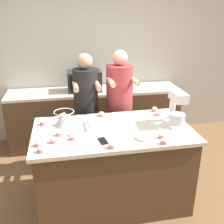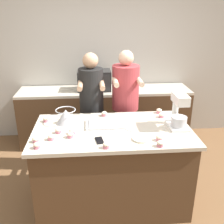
{
  "view_description": "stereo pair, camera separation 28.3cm",
  "coord_description": "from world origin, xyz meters",
  "px_view_note": "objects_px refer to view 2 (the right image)",
  "views": [
    {
      "loc": [
        -0.49,
        -2.54,
        2.18
      ],
      "look_at": [
        0.0,
        0.05,
        1.13
      ],
      "focal_mm": 42.0,
      "sensor_mm": 36.0,
      "label": 1
    },
    {
      "loc": [
        -0.21,
        -2.58,
        2.18
      ],
      "look_at": [
        0.0,
        0.05,
        1.13
      ],
      "focal_mm": 42.0,
      "sensor_mm": 36.0,
      "label": 2
    }
  ],
  "objects_px": {
    "person_right": "(125,109)",
    "cupcake_5": "(159,138)",
    "cupcake_0": "(37,145)",
    "cupcake_10": "(106,145)",
    "cupcake_1": "(58,130)",
    "cupcake_3": "(160,144)",
    "cupcake_4": "(70,135)",
    "cupcake_7": "(161,115)",
    "person_left": "(92,111)",
    "cupcake_2": "(51,137)",
    "baking_tray": "(105,124)",
    "microwave_oven": "(94,80)",
    "stand_mixer": "(179,113)",
    "mixing_bowl": "(66,116)",
    "cupcake_12": "(66,114)",
    "cupcake_13": "(72,131)",
    "cupcake_9": "(36,139)",
    "cupcake_8": "(46,119)",
    "cupcake_11": "(104,114)",
    "small_plate": "(141,139)",
    "knife": "(125,129)",
    "cupcake_6": "(159,111)",
    "cell_phone": "(99,140)"
  },
  "relations": [
    {
      "from": "person_right",
      "to": "cupcake_5",
      "type": "bearing_deg",
      "value": -78.85
    },
    {
      "from": "cupcake_0",
      "to": "cupcake_10",
      "type": "height_order",
      "value": "same"
    },
    {
      "from": "cupcake_1",
      "to": "cupcake_3",
      "type": "bearing_deg",
      "value": -20.4
    },
    {
      "from": "cupcake_4",
      "to": "cupcake_7",
      "type": "distance_m",
      "value": 1.15
    },
    {
      "from": "person_left",
      "to": "cupcake_2",
      "type": "distance_m",
      "value": 1.04
    },
    {
      "from": "cupcake_1",
      "to": "cupcake_3",
      "type": "distance_m",
      "value": 1.06
    },
    {
      "from": "person_left",
      "to": "baking_tray",
      "type": "height_order",
      "value": "person_left"
    },
    {
      "from": "microwave_oven",
      "to": "cupcake_3",
      "type": "bearing_deg",
      "value": -73.37
    },
    {
      "from": "stand_mixer",
      "to": "mixing_bowl",
      "type": "height_order",
      "value": "stand_mixer"
    },
    {
      "from": "cupcake_10",
      "to": "cupcake_12",
      "type": "relative_size",
      "value": 1.0
    },
    {
      "from": "person_right",
      "to": "cupcake_10",
      "type": "distance_m",
      "value": 1.21
    },
    {
      "from": "person_left",
      "to": "stand_mixer",
      "type": "bearing_deg",
      "value": -38.97
    },
    {
      "from": "cupcake_13",
      "to": "cupcake_0",
      "type": "bearing_deg",
      "value": -138.36
    },
    {
      "from": "cupcake_3",
      "to": "cupcake_9",
      "type": "height_order",
      "value": "same"
    },
    {
      "from": "person_left",
      "to": "cupcake_1",
      "type": "distance_m",
      "value": 0.88
    },
    {
      "from": "cupcake_7",
      "to": "cupcake_8",
      "type": "distance_m",
      "value": 1.37
    },
    {
      "from": "baking_tray",
      "to": "cupcake_1",
      "type": "bearing_deg",
      "value": -162.69
    },
    {
      "from": "microwave_oven",
      "to": "cupcake_7",
      "type": "relative_size",
      "value": 8.0
    },
    {
      "from": "cupcake_11",
      "to": "mixing_bowl",
      "type": "bearing_deg",
      "value": -158.01
    },
    {
      "from": "small_plate",
      "to": "cupcake_4",
      "type": "xyz_separation_m",
      "value": [
        -0.71,
        0.11,
        0.02
      ]
    },
    {
      "from": "person_left",
      "to": "knife",
      "type": "relative_size",
      "value": 9.79
    },
    {
      "from": "cupcake_2",
      "to": "cupcake_6",
      "type": "relative_size",
      "value": 1.0
    },
    {
      "from": "microwave_oven",
      "to": "small_plate",
      "type": "bearing_deg",
      "value": -76.71
    },
    {
      "from": "cupcake_0",
      "to": "cupcake_5",
      "type": "height_order",
      "value": "same"
    },
    {
      "from": "microwave_oven",
      "to": "cupcake_6",
      "type": "bearing_deg",
      "value": -55.0
    },
    {
      "from": "cupcake_6",
      "to": "cupcake_2",
      "type": "bearing_deg",
      "value": -153.74
    },
    {
      "from": "cupcake_2",
      "to": "person_right",
      "type": "bearing_deg",
      "value": 47.48
    },
    {
      "from": "stand_mixer",
      "to": "cupcake_9",
      "type": "distance_m",
      "value": 1.52
    },
    {
      "from": "cupcake_1",
      "to": "cupcake_8",
      "type": "height_order",
      "value": "same"
    },
    {
      "from": "cupcake_10",
      "to": "person_right",
      "type": "bearing_deg",
      "value": 74.14
    },
    {
      "from": "cupcake_8",
      "to": "cupcake_11",
      "type": "bearing_deg",
      "value": 9.92
    },
    {
      "from": "cupcake_3",
      "to": "cupcake_4",
      "type": "xyz_separation_m",
      "value": [
        -0.86,
        0.26,
        0.0
      ]
    },
    {
      "from": "stand_mixer",
      "to": "cell_phone",
      "type": "bearing_deg",
      "value": -163.98
    },
    {
      "from": "cupcake_0",
      "to": "microwave_oven",
      "type": "bearing_deg",
      "value": 73.22
    },
    {
      "from": "cell_phone",
      "to": "cupcake_11",
      "type": "relative_size",
      "value": 2.32
    },
    {
      "from": "cupcake_0",
      "to": "cell_phone",
      "type": "bearing_deg",
      "value": 9.57
    },
    {
      "from": "cupcake_1",
      "to": "cupcake_6",
      "type": "bearing_deg",
      "value": 21.39
    },
    {
      "from": "cupcake_6",
      "to": "cupcake_13",
      "type": "bearing_deg",
      "value": -154.48
    },
    {
      "from": "cupcake_9",
      "to": "cupcake_11",
      "type": "bearing_deg",
      "value": 41.15
    },
    {
      "from": "cupcake_6",
      "to": "cupcake_11",
      "type": "distance_m",
      "value": 0.69
    },
    {
      "from": "cupcake_2",
      "to": "cupcake_12",
      "type": "distance_m",
      "value": 0.62
    },
    {
      "from": "baking_tray",
      "to": "person_left",
      "type": "bearing_deg",
      "value": 102.78
    },
    {
      "from": "cupcake_5",
      "to": "cupcake_10",
      "type": "relative_size",
      "value": 1.0
    },
    {
      "from": "person_right",
      "to": "microwave_oven",
      "type": "height_order",
      "value": "person_right"
    },
    {
      "from": "small_plate",
      "to": "cupcake_1",
      "type": "relative_size",
      "value": 2.54
    },
    {
      "from": "person_right",
      "to": "baking_tray",
      "type": "relative_size",
      "value": 3.88
    },
    {
      "from": "person_left",
      "to": "cupcake_5",
      "type": "relative_size",
      "value": 25.09
    },
    {
      "from": "cupcake_0",
      "to": "knife",
      "type": "bearing_deg",
      "value": 21.63
    },
    {
      "from": "cupcake_7",
      "to": "cupcake_11",
      "type": "distance_m",
      "value": 0.69
    },
    {
      "from": "person_right",
      "to": "cupcake_1",
      "type": "xyz_separation_m",
      "value": [
        -0.81,
        -0.8,
        0.1
      ]
    }
  ]
}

